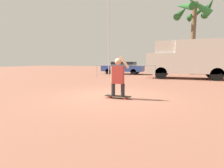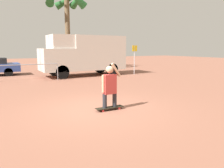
{
  "view_description": "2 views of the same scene",
  "coord_description": "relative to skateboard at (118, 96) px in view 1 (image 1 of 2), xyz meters",
  "views": [
    {
      "loc": [
        2.34,
        -6.25,
        1.34
      ],
      "look_at": [
        0.03,
        -0.17,
        0.5
      ],
      "focal_mm": 28.0,
      "sensor_mm": 36.0,
      "label": 1
    },
    {
      "loc": [
        -3.01,
        -6.43,
        2.01
      ],
      "look_at": [
        0.5,
        -0.14,
        0.83
      ],
      "focal_mm": 35.0,
      "sensor_mm": 36.0,
      "label": 2
    }
  ],
  "objects": [
    {
      "name": "flagpole",
      "position": [
        -3.73,
        8.59,
        4.27
      ],
      "size": [
        1.15,
        0.12,
        7.68
      ],
      "color": "#B7B7BC",
      "rests_on": "ground_plane"
    },
    {
      "name": "person_skateboarder",
      "position": [
        -0.0,
        -0.0,
        0.77
      ],
      "size": [
        0.7,
        0.24,
        1.46
      ],
      "color": "#28282D",
      "rests_on": "skateboard"
    },
    {
      "name": "camper_van",
      "position": [
        2.78,
        9.01,
        1.53
      ],
      "size": [
        6.07,
        2.28,
        2.91
      ],
      "color": "black",
      "rests_on": "ground_plane"
    },
    {
      "name": "skateboard",
      "position": [
        0.0,
        0.0,
        0.0
      ],
      "size": [
        0.96,
        0.25,
        0.09
      ],
      "color": "black",
      "rests_on": "ground_plane"
    },
    {
      "name": "palm_tree_near_van",
      "position": [
        3.26,
        14.33,
        6.09
      ],
      "size": [
        4.08,
        4.18,
        7.64
      ],
      "color": "brown",
      "rests_on": "ground_plane"
    },
    {
      "name": "plaza_railing_segment",
      "position": [
        -2.07,
        7.6,
        0.84
      ],
      "size": [
        4.95,
        0.05,
        1.08
      ],
      "color": "#99999E",
      "rests_on": "ground_plane"
    },
    {
      "name": "parked_car_blue",
      "position": [
        -3.56,
        12.11,
        0.63
      ],
      "size": [
        4.41,
        1.8,
        1.32
      ],
      "color": "black",
      "rests_on": "ground_plane"
    },
    {
      "name": "ground_plane",
      "position": [
        -0.32,
        0.32,
        -0.08
      ],
      "size": [
        80.0,
        80.0,
        0.0
      ],
      "primitive_type": "plane",
      "color": "#935B47"
    }
  ]
}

